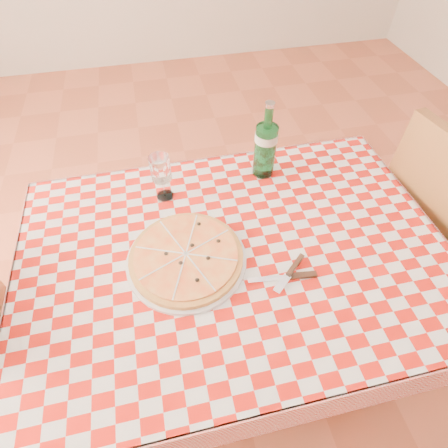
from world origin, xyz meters
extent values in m
plane|color=#A24D34|center=(0.00, 0.00, 0.00)|extent=(6.00, 6.00, 0.00)
cube|color=brown|center=(0.00, 0.00, 0.73)|extent=(1.20, 0.80, 0.04)
cylinder|color=brown|center=(-0.54, -0.34, 0.35)|extent=(0.06, 0.06, 0.71)
cylinder|color=brown|center=(0.54, -0.34, 0.35)|extent=(0.06, 0.06, 0.71)
cylinder|color=brown|center=(-0.54, 0.34, 0.35)|extent=(0.06, 0.06, 0.71)
cylinder|color=brown|center=(0.54, 0.34, 0.35)|extent=(0.06, 0.06, 0.71)
cube|color=#A6120A|center=(0.00, 0.00, 0.75)|extent=(1.30, 0.90, 0.01)
cube|color=brown|center=(0.92, 0.07, 0.48)|extent=(0.52, 0.52, 0.04)
cylinder|color=brown|center=(0.76, -0.15, 0.23)|extent=(0.04, 0.04, 0.46)
cylinder|color=brown|center=(0.70, 0.23, 0.23)|extent=(0.04, 0.04, 0.46)
cylinder|color=brown|center=(1.08, 0.29, 0.23)|extent=(0.04, 0.04, 0.46)
cube|color=brown|center=(0.72, 0.03, 0.75)|extent=(0.12, 0.45, 0.49)
cylinder|color=brown|center=(-0.80, 0.14, 0.21)|extent=(0.03, 0.03, 0.41)
cylinder|color=brown|center=(-0.69, -0.18, 0.21)|extent=(0.03, 0.03, 0.41)
camera|label=1|loc=(-0.17, -0.60, 1.62)|focal=28.00mm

